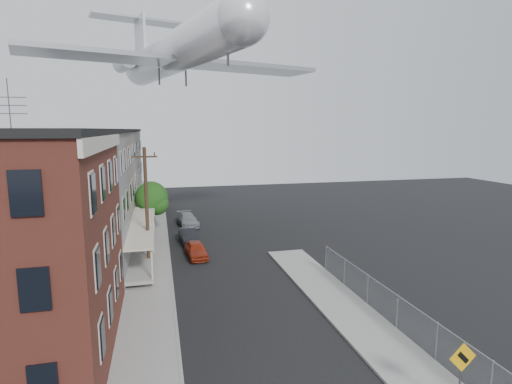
# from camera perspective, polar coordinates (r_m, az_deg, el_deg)

# --- Properties ---
(sidewalk_left) EXTENTS (3.00, 62.00, 0.12)m
(sidewalk_left) POSITION_cam_1_polar(r_m,az_deg,el_deg) (37.41, -14.69, -7.18)
(sidewalk_left) COLOR gray
(sidewalk_left) RESTS_ON ground
(sidewalk_right) EXTENTS (3.00, 26.00, 0.12)m
(sidewalk_right) POSITION_cam_1_polar(r_m,az_deg,el_deg) (23.04, 14.71, -17.65)
(sidewalk_right) COLOR gray
(sidewalk_right) RESTS_ON ground
(curb_left) EXTENTS (0.15, 62.00, 0.14)m
(curb_left) POSITION_cam_1_polar(r_m,az_deg,el_deg) (37.40, -12.46, -7.09)
(curb_left) COLOR gray
(curb_left) RESTS_ON ground
(curb_right) EXTENTS (0.15, 26.00, 0.14)m
(curb_right) POSITION_cam_1_polar(r_m,az_deg,el_deg) (22.44, 11.28, -18.26)
(curb_right) COLOR gray
(curb_right) RESTS_ON ground
(row_house_a) EXTENTS (11.98, 7.00, 10.30)m
(row_house_a) POSITION_cam_1_polar(r_m,az_deg,el_deg) (29.84, -27.76, -2.00)
(row_house_a) COLOR slate
(row_house_a) RESTS_ON ground
(row_house_b) EXTENTS (11.98, 7.00, 10.30)m
(row_house_b) POSITION_cam_1_polar(r_m,az_deg,el_deg) (36.58, -25.18, 0.02)
(row_house_b) COLOR #766C5D
(row_house_b) RESTS_ON ground
(row_house_c) EXTENTS (11.98, 7.00, 10.30)m
(row_house_c) POSITION_cam_1_polar(r_m,az_deg,el_deg) (43.41, -23.41, 1.41)
(row_house_c) COLOR slate
(row_house_c) RESTS_ON ground
(row_house_d) EXTENTS (11.98, 7.00, 10.30)m
(row_house_d) POSITION_cam_1_polar(r_m,az_deg,el_deg) (50.28, -22.12, 2.43)
(row_house_d) COLOR #766C5D
(row_house_d) RESTS_ON ground
(row_house_e) EXTENTS (11.98, 7.00, 10.30)m
(row_house_e) POSITION_cam_1_polar(r_m,az_deg,el_deg) (57.18, -21.14, 3.19)
(row_house_e) COLOR slate
(row_house_e) RESTS_ON ground
(chainlink_fence) EXTENTS (0.06, 18.06, 1.90)m
(chainlink_fence) POSITION_cam_1_polar(r_m,az_deg,el_deg) (22.60, 19.54, -15.81)
(chainlink_fence) COLOR gray
(chainlink_fence) RESTS_ON ground
(warning_sign) EXTENTS (1.10, 0.11, 2.80)m
(warning_sign) POSITION_cam_1_polar(r_m,az_deg,el_deg) (17.20, 27.31, -21.28)
(warning_sign) COLOR #515156
(warning_sign) RESTS_ON ground
(utility_pole) EXTENTS (1.80, 0.26, 9.00)m
(utility_pole) POSITION_cam_1_polar(r_m,az_deg,el_deg) (30.51, -15.36, -1.93)
(utility_pole) COLOR black
(utility_pole) RESTS_ON ground
(street_tree) EXTENTS (3.22, 3.20, 5.20)m
(street_tree) POSITION_cam_1_polar(r_m,az_deg,el_deg) (40.49, -14.50, -1.03)
(street_tree) COLOR black
(street_tree) RESTS_ON ground
(car_near) EXTENTS (1.81, 3.88, 1.28)m
(car_near) POSITION_cam_1_polar(r_m,az_deg,el_deg) (32.88, -8.53, -8.17)
(car_near) COLOR maroon
(car_near) RESTS_ON ground
(car_mid) EXTENTS (1.67, 3.97, 1.28)m
(car_mid) POSITION_cam_1_polar(r_m,az_deg,el_deg) (37.18, -9.66, -6.19)
(car_mid) COLOR black
(car_mid) RESTS_ON ground
(car_far) EXTENTS (2.37, 4.75, 1.32)m
(car_far) POSITION_cam_1_polar(r_m,az_deg,el_deg) (43.51, -9.74, -3.94)
(car_far) COLOR gray
(car_far) RESTS_ON ground
(airplane) EXTENTS (25.98, 29.71, 8.58)m
(airplane) POSITION_cam_1_polar(r_m,az_deg,el_deg) (39.32, -11.72, 18.84)
(airplane) COLOR silver
(airplane) RESTS_ON ground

